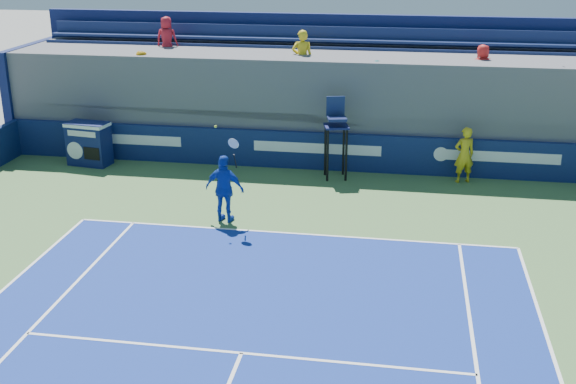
% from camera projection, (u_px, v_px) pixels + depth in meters
% --- Properties ---
extents(ball_person, '(0.72, 0.59, 1.70)m').
position_uv_depth(ball_person, '(464.00, 155.00, 21.33)').
color(ball_person, gold).
rests_on(ball_person, apron).
extents(back_hoarding, '(20.40, 0.21, 1.20)m').
position_uv_depth(back_hoarding, '(317.00, 151.00, 22.60)').
color(back_hoarding, '#0D1B4B').
rests_on(back_hoarding, ground).
extents(match_clock, '(1.41, 0.90, 1.40)m').
position_uv_depth(match_clock, '(89.00, 142.00, 23.00)').
color(match_clock, '#0F194B').
rests_on(match_clock, ground).
extents(umpire_chair, '(0.85, 0.85, 2.48)m').
position_uv_depth(umpire_chair, '(336.00, 129.00, 21.51)').
color(umpire_chair, black).
rests_on(umpire_chair, ground).
extents(tennis_player, '(1.10, 0.60, 2.57)m').
position_uv_depth(tennis_player, '(225.00, 189.00, 18.43)').
color(tennis_player, '#153CB0').
rests_on(tennis_player, apron).
extents(stadium_seating, '(21.00, 4.05, 4.40)m').
position_uv_depth(stadium_seating, '(325.00, 98.00, 24.07)').
color(stadium_seating, '#57575D').
rests_on(stadium_seating, ground).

